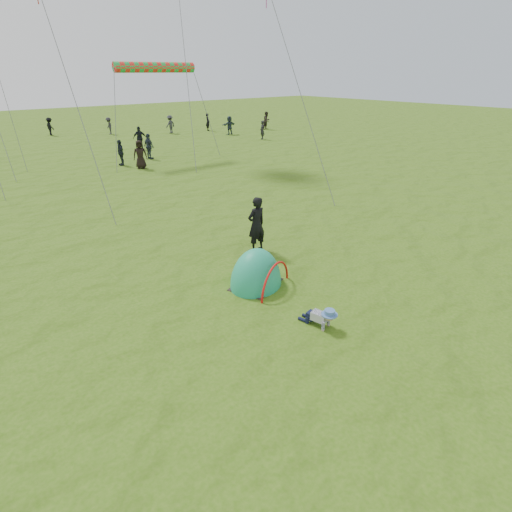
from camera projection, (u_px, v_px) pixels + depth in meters
ground at (331, 303)px, 10.74m from camera, size 140.00×140.00×0.00m
crawling_toddler at (322, 317)px, 9.67m from camera, size 0.64×0.81×0.55m
popup_tent at (256, 285)px, 11.68m from camera, size 2.13×1.96×2.23m
standing_adult at (256, 225)px, 13.47m from camera, size 0.71×0.47×1.93m
crowd_person_2 at (121, 153)px, 26.07m from camera, size 0.48×0.99×1.63m
crowd_person_3 at (109, 126)px, 38.89m from camera, size 0.69×1.07×1.58m
crowd_person_5 at (229, 125)px, 38.69m from camera, size 1.64×0.68×1.72m
crowd_person_6 at (208, 122)px, 41.17m from camera, size 0.59×0.72×1.71m
crowd_person_7 at (267, 121)px, 42.10m from camera, size 1.00×0.86×1.79m
crowd_person_8 at (140, 138)px, 31.26m from camera, size 1.11×0.73×1.76m
crowd_person_9 at (50, 126)px, 38.25m from camera, size 0.80×1.16×1.64m
crowd_person_10 at (140, 155)px, 25.20m from camera, size 1.00×0.83×1.74m
crowd_person_12 at (262, 130)px, 35.97m from camera, size 0.60×0.70×1.62m
crowd_person_14 at (149, 146)px, 27.91m from camera, size 0.56×1.06×1.73m
crowd_person_15 at (170, 124)px, 39.40m from camera, size 1.26×0.97×1.72m
rainbow_tube_kite at (155, 67)px, 25.85m from camera, size 5.53×0.64×0.64m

